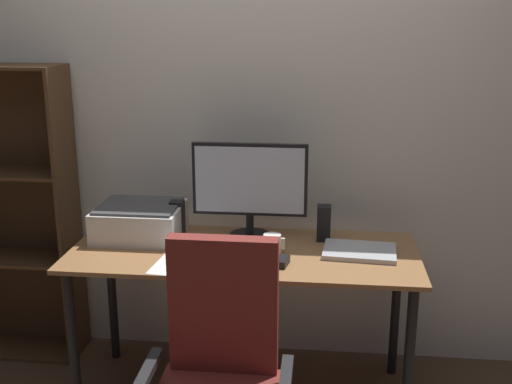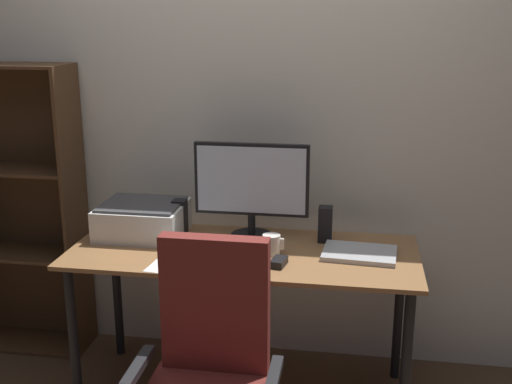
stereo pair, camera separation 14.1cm
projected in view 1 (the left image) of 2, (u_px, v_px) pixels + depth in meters
back_wall at (255, 111)px, 3.19m from camera, size 6.40×0.10×2.60m
desk at (244, 269)px, 2.89m from camera, size 1.58×0.65×0.74m
monitor at (250, 184)px, 2.97m from camera, size 0.54×0.20×0.46m
keyboard at (235, 262)px, 2.71m from camera, size 0.29×0.12×0.02m
mouse at (281, 262)px, 2.69m from camera, size 0.07×0.10×0.03m
coffee_mug at (272, 244)px, 2.82m from camera, size 0.10×0.08×0.09m
laptop at (360, 251)px, 2.82m from camera, size 0.34×0.25×0.02m
speaker_left at (177, 218)px, 3.05m from camera, size 0.06×0.07×0.17m
speaker_right at (324, 223)px, 2.97m from camera, size 0.06×0.07×0.17m
printer at (140, 221)px, 3.02m from camera, size 0.40×0.34×0.16m
paper_sheet at (181, 263)px, 2.72m from camera, size 0.24×0.32×0.00m
bookshelf at (4, 215)px, 3.31m from camera, size 0.71×0.28×1.54m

